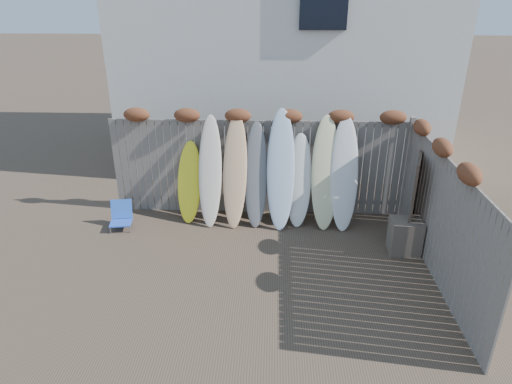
{
  "coord_description": "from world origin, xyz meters",
  "views": [
    {
      "loc": [
        0.3,
        -6.32,
        4.44
      ],
      "look_at": [
        0.0,
        1.2,
        1.0
      ],
      "focal_mm": 32.0,
      "sensor_mm": 36.0,
      "label": 1
    }
  ],
  "objects_px": {
    "lattice_panel": "(414,198)",
    "surfboard_0": "(189,182)",
    "beach_chair": "(121,216)",
    "wooden_crate": "(405,236)"
  },
  "relations": [
    {
      "from": "beach_chair",
      "to": "wooden_crate",
      "type": "distance_m",
      "value": 5.43
    },
    {
      "from": "lattice_panel",
      "to": "surfboard_0",
      "type": "distance_m",
      "value": 4.33
    },
    {
      "from": "wooden_crate",
      "to": "surfboard_0",
      "type": "height_order",
      "value": "surfboard_0"
    },
    {
      "from": "beach_chair",
      "to": "surfboard_0",
      "type": "distance_m",
      "value": 1.5
    },
    {
      "from": "beach_chair",
      "to": "wooden_crate",
      "type": "relative_size",
      "value": 0.86
    },
    {
      "from": "lattice_panel",
      "to": "surfboard_0",
      "type": "relative_size",
      "value": 1.02
    },
    {
      "from": "lattice_panel",
      "to": "surfboard_0",
      "type": "height_order",
      "value": "lattice_panel"
    },
    {
      "from": "beach_chair",
      "to": "surfboard_0",
      "type": "bearing_deg",
      "value": 18.75
    },
    {
      "from": "beach_chair",
      "to": "wooden_crate",
      "type": "height_order",
      "value": "wooden_crate"
    },
    {
      "from": "lattice_panel",
      "to": "beach_chair",
      "type": "bearing_deg",
      "value": -162.99
    }
  ]
}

